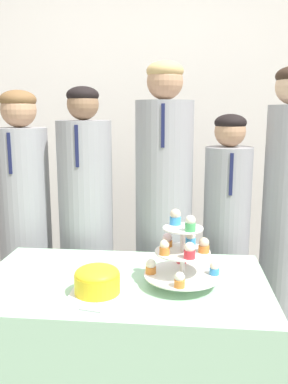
{
  "coord_description": "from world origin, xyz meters",
  "views": [
    {
      "loc": [
        0.25,
        -1.25,
        1.4
      ],
      "look_at": [
        0.09,
        0.4,
        1.08
      ],
      "focal_mm": 38.0,
      "sensor_mm": 36.0,
      "label": 1
    }
  ],
  "objects_px": {
    "student_0": "(25,228)",
    "cake_knife": "(103,312)",
    "student_2": "(164,221)",
    "student_1": "(86,230)",
    "student_3": "(226,244)",
    "cupcake_stand": "(182,253)",
    "student_4": "(284,222)",
    "round_cake": "(97,280)"
  },
  "relations": [
    {
      "from": "student_0",
      "to": "cake_knife",
      "type": "bearing_deg",
      "value": -54.57
    },
    {
      "from": "student_2",
      "to": "student_0",
      "type": "bearing_deg",
      "value": -180.0
    },
    {
      "from": "student_1",
      "to": "student_3",
      "type": "bearing_deg",
      "value": -0.0
    },
    {
      "from": "student_0",
      "to": "cupcake_stand",
      "type": "bearing_deg",
      "value": -35.2
    },
    {
      "from": "student_0",
      "to": "student_3",
      "type": "relative_size",
      "value": 1.09
    },
    {
      "from": "cupcake_stand",
      "to": "student_4",
      "type": "bearing_deg",
      "value": 49.49
    },
    {
      "from": "cake_knife",
      "to": "student_0",
      "type": "height_order",
      "value": "student_0"
    },
    {
      "from": "student_0",
      "to": "student_3",
      "type": "xyz_separation_m",
      "value": [
        1.17,
        -0.0,
        -0.06
      ]
    },
    {
      "from": "round_cake",
      "to": "student_3",
      "type": "xyz_separation_m",
      "value": [
        0.57,
        0.77,
        -0.09
      ]
    },
    {
      "from": "student_3",
      "to": "student_4",
      "type": "height_order",
      "value": "student_4"
    },
    {
      "from": "round_cake",
      "to": "student_0",
      "type": "distance_m",
      "value": 0.98
    },
    {
      "from": "cupcake_stand",
      "to": "student_1",
      "type": "relative_size",
      "value": 0.2
    },
    {
      "from": "cupcake_stand",
      "to": "student_4",
      "type": "height_order",
      "value": "student_4"
    },
    {
      "from": "cupcake_stand",
      "to": "student_3",
      "type": "bearing_deg",
      "value": 69.59
    },
    {
      "from": "student_1",
      "to": "student_4",
      "type": "xyz_separation_m",
      "value": [
        1.12,
        -0.0,
        0.08
      ]
    },
    {
      "from": "cake_knife",
      "to": "student_0",
      "type": "distance_m",
      "value": 1.12
    },
    {
      "from": "round_cake",
      "to": "student_1",
      "type": "bearing_deg",
      "value": 106.63
    },
    {
      "from": "round_cake",
      "to": "student_2",
      "type": "height_order",
      "value": "student_2"
    },
    {
      "from": "student_1",
      "to": "student_2",
      "type": "height_order",
      "value": "student_2"
    },
    {
      "from": "student_2",
      "to": "student_3",
      "type": "relative_size",
      "value": 1.2
    },
    {
      "from": "round_cake",
      "to": "student_1",
      "type": "xyz_separation_m",
      "value": [
        -0.23,
        0.77,
        -0.03
      ]
    },
    {
      "from": "cupcake_stand",
      "to": "student_3",
      "type": "relative_size",
      "value": 0.22
    },
    {
      "from": "round_cake",
      "to": "student_0",
      "type": "xyz_separation_m",
      "value": [
        -0.6,
        0.77,
        -0.03
      ]
    },
    {
      "from": "student_4",
      "to": "student_2",
      "type": "bearing_deg",
      "value": 180.0
    },
    {
      "from": "round_cake",
      "to": "student_4",
      "type": "distance_m",
      "value": 1.18
    },
    {
      "from": "cake_knife",
      "to": "student_2",
      "type": "distance_m",
      "value": 0.93
    },
    {
      "from": "round_cake",
      "to": "student_0",
      "type": "relative_size",
      "value": 0.14
    },
    {
      "from": "student_2",
      "to": "student_4",
      "type": "height_order",
      "value": "student_2"
    },
    {
      "from": "cupcake_stand",
      "to": "student_0",
      "type": "distance_m",
      "value": 1.14
    },
    {
      "from": "student_0",
      "to": "student_2",
      "type": "distance_m",
      "value": 0.82
    },
    {
      "from": "cupcake_stand",
      "to": "student_4",
      "type": "relative_size",
      "value": 0.19
    },
    {
      "from": "round_cake",
      "to": "cupcake_stand",
      "type": "relative_size",
      "value": 0.67
    },
    {
      "from": "cake_knife",
      "to": "student_3",
      "type": "distance_m",
      "value": 1.05
    },
    {
      "from": "student_4",
      "to": "student_3",
      "type": "bearing_deg",
      "value": -180.0
    },
    {
      "from": "cake_knife",
      "to": "student_1",
      "type": "distance_m",
      "value": 0.96
    },
    {
      "from": "student_3",
      "to": "student_2",
      "type": "bearing_deg",
      "value": 180.0
    },
    {
      "from": "student_2",
      "to": "student_4",
      "type": "xyz_separation_m",
      "value": [
        0.67,
        -0.0,
        0.01
      ]
    },
    {
      "from": "student_2",
      "to": "student_1",
      "type": "bearing_deg",
      "value": -180.0
    },
    {
      "from": "cake_knife",
      "to": "student_4",
      "type": "height_order",
      "value": "student_4"
    },
    {
      "from": "cake_knife",
      "to": "student_4",
      "type": "relative_size",
      "value": 0.17
    },
    {
      "from": "student_2",
      "to": "student_4",
      "type": "distance_m",
      "value": 0.67
    },
    {
      "from": "student_0",
      "to": "student_1",
      "type": "bearing_deg",
      "value": 0.0
    }
  ]
}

